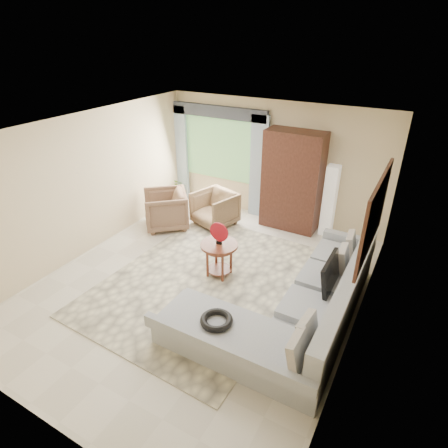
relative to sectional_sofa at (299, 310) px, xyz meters
The scene contains 17 objects.
ground 1.81m from the sectional_sofa, behind, with size 6.00×6.00×0.00m, color silver.
area_rug 1.80m from the sectional_sofa, behind, with size 3.00×4.00×0.02m, color beige.
sectional_sofa is the anchor object (origin of this frame).
tv_screen 0.71m from the sectional_sofa, 61.27° to the left, with size 0.06×0.74×0.48m, color black.
garden_hose 1.30m from the sectional_sofa, 127.97° to the right, with size 0.43×0.43×0.09m, color black.
coffee_table 1.72m from the sectional_sofa, 161.87° to the left, with size 0.64×0.64×0.64m.
red_disc 1.81m from the sectional_sofa, 161.87° to the left, with size 0.34×0.34×0.03m, color maroon.
armchair_left 3.89m from the sectional_sofa, 156.28° to the left, with size 0.87×0.90×0.82m, color brown.
armchair_right 3.46m from the sectional_sofa, 141.13° to the left, with size 0.81×0.83×0.76m, color #9E8456.
potted_plant 5.12m from the sectional_sofa, 144.43° to the left, with size 0.48×0.42×0.53m, color #999999.
armoire 3.24m from the sectional_sofa, 113.06° to the left, with size 1.20×0.55×2.10m, color black.
floor_lamp 3.03m from the sectional_sofa, 98.33° to the left, with size 0.24×0.24×1.50m, color silver.
window 4.58m from the sectional_sofa, 134.87° to the left, with size 1.80×0.04×1.40m, color #669E59.
curtain_left 5.25m from the sectional_sofa, 143.84° to the left, with size 0.40×0.08×2.30m, color #9EB7CC.
curtain_right 3.80m from the sectional_sofa, 124.27° to the left, with size 0.40×0.08×2.30m, color #9EB7CC.
valance 4.81m from the sectional_sofa, 135.52° to the left, with size 2.40×0.12×0.26m, color #1E232D.
wall_mirror 1.70m from the sectional_sofa, 37.80° to the left, with size 0.05×1.70×1.05m.
Camera 1 is at (2.89, -4.34, 3.88)m, focal length 30.00 mm.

